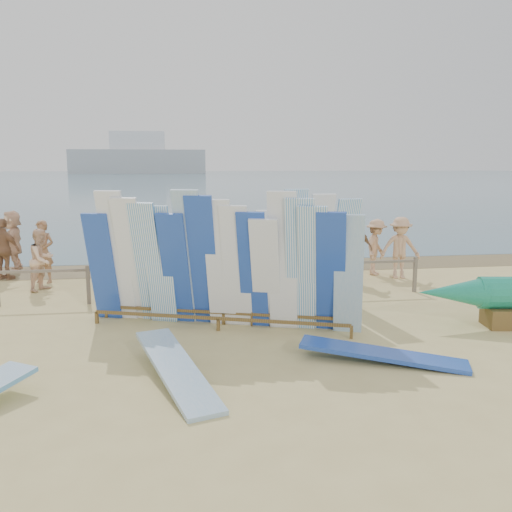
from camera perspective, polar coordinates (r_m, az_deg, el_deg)
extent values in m
plane|color=#CFBD77|center=(10.19, -8.37, -8.78)|extent=(160.00, 160.00, 0.00)
cube|color=#436678|center=(137.71, -8.59, 8.20)|extent=(320.00, 240.00, 0.02)
cube|color=olive|center=(17.18, -8.47, -1.21)|extent=(40.00, 2.60, 0.01)
cube|color=#999EA3|center=(190.06, -12.29, 9.67)|extent=(45.00, 8.00, 8.00)
cube|color=silver|center=(190.22, -12.37, 11.78)|extent=(18.00, 6.00, 6.00)
cube|color=#786B5B|center=(12.90, -8.51, -1.20)|extent=(12.00, 0.06, 0.06)
cube|color=#786B5B|center=(13.13, -17.24, -2.90)|extent=(0.08, 0.08, 0.90)
cube|color=#786B5B|center=(12.97, -8.47, -2.72)|extent=(0.08, 0.08, 0.90)
cube|color=#786B5B|center=(13.12, 0.30, -2.47)|extent=(0.08, 0.08, 0.90)
cube|color=#786B5B|center=(13.56, 8.69, -2.18)|extent=(0.08, 0.08, 0.90)
cube|color=#786B5B|center=(14.27, 16.39, -1.88)|extent=(0.08, 0.08, 0.90)
cube|color=brown|center=(10.60, -4.00, -6.58)|extent=(4.84, 1.76, 0.06)
cube|color=brown|center=(11.00, -3.42, -5.97)|extent=(4.84, 1.76, 0.06)
cube|color=#2247AD|center=(11.48, -15.88, -1.14)|extent=(0.70, 0.72, 2.26)
cube|color=white|center=(11.29, -14.43, -0.09)|extent=(0.74, 0.82, 2.71)
cube|color=white|center=(11.17, -12.89, -0.47)|extent=(0.77, 0.91, 2.58)
cube|color=white|center=(11.05, -11.31, -0.77)|extent=(0.75, 0.86, 2.49)
cube|color=white|center=(10.96, -10.10, -0.97)|extent=(0.68, 0.66, 2.42)
cube|color=#2247AD|center=(10.86, -8.46, -1.40)|extent=(0.74, 0.83, 2.29)
cube|color=#7FAACC|center=(10.71, -6.83, -0.27)|extent=(0.76, 0.89, 2.74)
cube|color=#2247AD|center=(10.65, -5.55, -0.59)|extent=(0.76, 0.89, 2.64)
cube|color=white|center=(10.57, -3.83, -0.86)|extent=(0.71, 0.76, 2.56)
cube|color=white|center=(10.50, -2.08, -1.21)|extent=(0.72, 0.78, 2.45)
cube|color=#2247AD|center=(10.44, -0.31, -1.58)|extent=(0.73, 0.81, 2.34)
cube|color=white|center=(10.41, 1.03, -1.96)|extent=(0.75, 0.87, 2.22)
cube|color=white|center=(10.31, 2.84, -0.65)|extent=(0.70, 0.72, 2.73)
cube|color=white|center=(10.28, 4.67, -1.05)|extent=(0.73, 0.81, 2.60)
cube|color=white|center=(10.27, 6.04, -1.46)|extent=(0.77, 0.92, 2.47)
cube|color=#2247AD|center=(10.26, 7.87, -1.80)|extent=(0.76, 0.90, 2.37)
cube|color=#7FAACC|center=(10.25, 9.72, -2.00)|extent=(0.69, 0.68, 2.32)
cube|color=brown|center=(12.11, 5.41, -4.55)|extent=(1.96, 0.25, 0.06)
cube|color=brown|center=(12.50, 4.75, -4.08)|extent=(1.96, 0.25, 0.06)
cube|color=white|center=(11.85, 0.93, -0.45)|extent=(0.59, 0.63, 2.25)
cube|color=white|center=(11.99, 3.76, 0.71)|extent=(0.61, 0.78, 2.69)
cube|color=white|center=(12.20, 6.50, 0.56)|extent=(0.61, 0.80, 2.58)
cube|color=white|center=(12.43, 9.15, 0.41)|extent=(0.61, 0.82, 2.47)
cube|color=brown|center=(11.89, 24.22, -5.88)|extent=(0.64, 0.73, 0.39)
cone|color=#1A9272|center=(11.42, 19.88, -3.64)|extent=(1.38, 0.80, 0.61)
cube|color=brown|center=(10.93, 1.57, -3.59)|extent=(1.01, 0.83, 0.05)
cube|color=white|center=(10.87, 1.57, -2.27)|extent=(0.46, 0.15, 0.41)
cube|color=#2247AD|center=(9.28, 13.18, -10.82)|extent=(2.70, 1.57, 0.28)
cube|color=#7FAACC|center=(8.36, -8.35, -13.00)|extent=(1.33, 2.73, 0.43)
cube|color=#B71413|center=(13.85, -9.85, -2.59)|extent=(0.68, 0.66, 0.05)
cube|color=#B71413|center=(13.99, -9.45, -1.34)|extent=(0.54, 0.37, 0.52)
cube|color=#B71413|center=(14.01, -3.19, -2.15)|extent=(0.61, 0.56, 0.05)
cube|color=#B71413|center=(14.20, -3.26, -0.75)|extent=(0.60, 0.20, 0.59)
cube|color=#B71413|center=(13.93, 3.76, -1.55)|extent=(0.63, 0.79, 0.50)
cube|color=#B71413|center=(14.14, 3.93, -0.06)|extent=(0.44, 0.29, 0.32)
imported|color=#8C6042|center=(16.62, -25.00, 0.64)|extent=(1.10, 0.83, 1.73)
imported|color=beige|center=(14.86, -21.60, -0.36)|extent=(0.67, 0.86, 1.59)
imported|color=beige|center=(17.99, -24.20, 1.49)|extent=(0.64, 1.73, 1.83)
imported|color=tan|center=(15.08, -10.36, 0.70)|extent=(1.02, 1.24, 1.80)
imported|color=tan|center=(16.16, 12.52, 0.92)|extent=(0.97, 1.11, 1.64)
imported|color=beige|center=(15.84, -10.56, 0.93)|extent=(1.47, 1.47, 1.70)
imported|color=#8C6042|center=(14.56, -12.58, 0.14)|extent=(0.71, 1.09, 1.72)
imported|color=#8C6042|center=(14.98, 10.06, 0.83)|extent=(1.20, 0.97, 1.89)
imported|color=beige|center=(14.61, 1.52, 0.44)|extent=(0.86, 0.45, 1.73)
imported|color=tan|center=(13.50, -6.63, -0.55)|extent=(0.50, 0.86, 1.66)
imported|color=tan|center=(15.80, 14.93, 0.84)|extent=(1.18, 0.62, 1.75)
imported|color=#8C6042|center=(16.51, 4.13, 1.75)|extent=(0.77, 0.74, 1.89)
imported|color=#8C6042|center=(15.80, -21.50, 0.43)|extent=(0.70, 0.52, 1.72)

